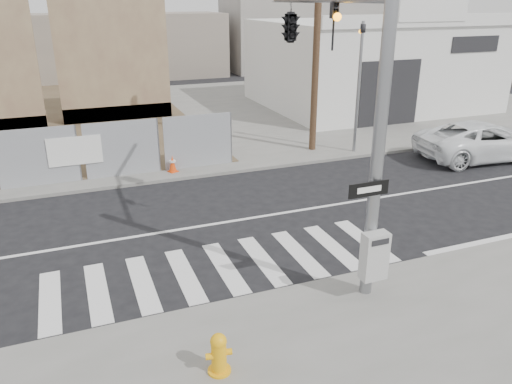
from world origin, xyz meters
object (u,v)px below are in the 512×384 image
object	(u,v)px
suv	(483,141)
traffic_cone_d	(172,164)
signal_pole	(316,60)
fire_hydrant	(219,353)
auto_shop	(369,63)

from	to	relation	value
suv	traffic_cone_d	distance (m)	12.46
signal_pole	traffic_cone_d	size ratio (longest dim) A/B	11.14
signal_pole	traffic_cone_d	bearing A→B (deg)	107.81
fire_hydrant	suv	distance (m)	16.01
traffic_cone_d	signal_pole	bearing A→B (deg)	-72.19
traffic_cone_d	auto_shop	bearing A→B (deg)	31.02
fire_hydrant	signal_pole	bearing A→B (deg)	57.66
auto_shop	fire_hydrant	distance (m)	24.46
fire_hydrant	traffic_cone_d	distance (m)	10.91
signal_pole	traffic_cone_d	distance (m)	8.35
signal_pole	auto_shop	bearing A→B (deg)	52.54
signal_pole	traffic_cone_d	xyz separation A→B (m)	(-2.18, 6.78, -4.35)
auto_shop	suv	distance (m)	11.07
signal_pole	auto_shop	distance (m)	19.04
auto_shop	traffic_cone_d	size ratio (longest dim) A/B	19.09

